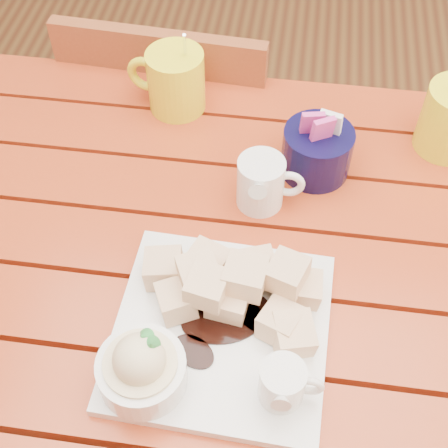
# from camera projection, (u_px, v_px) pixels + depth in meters

# --- Properties ---
(ground) EXTENTS (5.00, 5.00, 0.00)m
(ground) POSITION_uv_depth(u_px,v_px,m) (227.00, 439.00, 1.47)
(ground) COLOR #592D19
(ground) RESTS_ON ground
(table) EXTENTS (1.20, 0.79, 0.75)m
(table) POSITION_uv_depth(u_px,v_px,m) (229.00, 294.00, 0.97)
(table) COLOR #9B2F14
(table) RESTS_ON ground
(dessert_plate) EXTENTS (0.28, 0.28, 0.11)m
(dessert_plate) POSITION_uv_depth(u_px,v_px,m) (209.00, 329.00, 0.77)
(dessert_plate) COLOR white
(dessert_plate) RESTS_ON table
(coffee_mug_left) EXTENTS (0.14, 0.10, 0.16)m
(coffee_mug_left) POSITION_uv_depth(u_px,v_px,m) (174.00, 80.00, 1.03)
(coffee_mug_left) COLOR yellow
(coffee_mug_left) RESTS_ON table
(cream_pitcher) EXTENTS (0.10, 0.08, 0.08)m
(cream_pitcher) POSITION_uv_depth(u_px,v_px,m) (262.00, 182.00, 0.91)
(cream_pitcher) COLOR white
(cream_pitcher) RESTS_ON table
(sugar_caddy) EXTENTS (0.11, 0.11, 0.12)m
(sugar_caddy) POSITION_uv_depth(u_px,v_px,m) (317.00, 150.00, 0.95)
(sugar_caddy) COLOR black
(sugar_caddy) RESTS_ON table
(chair_far) EXTENTS (0.42, 0.42, 0.83)m
(chair_far) POSITION_uv_depth(u_px,v_px,m) (182.00, 144.00, 1.42)
(chair_far) COLOR brown
(chair_far) RESTS_ON ground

